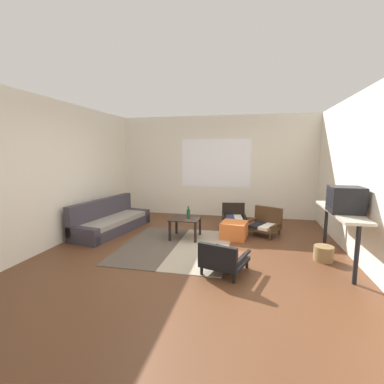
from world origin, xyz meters
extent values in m
plane|color=#56331E|center=(0.00, 0.00, 0.00)|extent=(7.80, 7.80, 0.00)
cube|color=silver|center=(0.00, 3.06, 1.35)|extent=(5.60, 0.12, 2.70)
cube|color=white|center=(0.00, 3.00, 1.45)|extent=(1.86, 0.01, 1.29)
cube|color=silver|center=(2.66, 0.30, 1.35)|extent=(0.12, 6.60, 2.70)
cube|color=silver|center=(-2.66, 0.30, 1.35)|extent=(0.12, 6.60, 2.70)
cube|color=#4C4238|center=(-0.88, 0.36, 0.01)|extent=(0.97, 2.24, 0.01)
cube|color=gray|center=(0.10, 0.36, 0.01)|extent=(0.97, 2.24, 0.01)
cube|color=#38333D|center=(-2.00, 1.00, 0.11)|extent=(0.99, 2.10, 0.21)
cube|color=gray|center=(-1.97, 1.00, 0.26)|extent=(0.86, 1.90, 0.10)
cube|color=#38333D|center=(-2.28, 1.05, 0.41)|extent=(0.45, 2.01, 0.60)
cube|color=#38333D|center=(-1.86, 1.91, 0.16)|extent=(0.70, 0.28, 0.33)
cube|color=#38333D|center=(-2.14, 0.10, 0.16)|extent=(0.70, 0.28, 0.33)
cube|color=black|center=(-0.33, 0.87, 0.41)|extent=(0.59, 0.57, 0.02)
cube|color=black|center=(-0.59, 1.12, 0.20)|extent=(0.04, 0.04, 0.40)
cube|color=black|center=(-0.08, 1.12, 0.20)|extent=(0.04, 0.04, 0.40)
cube|color=black|center=(-0.59, 0.63, 0.20)|extent=(0.04, 0.04, 0.40)
cube|color=black|center=(-0.08, 0.63, 0.20)|extent=(0.04, 0.04, 0.40)
cylinder|color=black|center=(0.84, 1.72, 0.06)|extent=(0.04, 0.04, 0.13)
cylinder|color=black|center=(0.39, 1.65, 0.06)|extent=(0.04, 0.04, 0.13)
cylinder|color=black|center=(0.77, 2.25, 0.06)|extent=(0.04, 0.04, 0.13)
cylinder|color=black|center=(0.32, 2.19, 0.06)|extent=(0.04, 0.04, 0.13)
cube|color=black|center=(0.58, 1.95, 0.15)|extent=(0.62, 0.69, 0.05)
cube|color=silver|center=(0.68, 1.95, 0.21)|extent=(0.25, 0.58, 0.06)
cube|color=#2D3856|center=(0.49, 1.92, 0.21)|extent=(0.25, 0.58, 0.06)
cube|color=black|center=(0.54, 2.23, 0.35)|extent=(0.54, 0.14, 0.34)
cube|color=black|center=(0.83, 1.99, 0.27)|extent=(0.13, 0.62, 0.04)
cube|color=black|center=(0.33, 1.92, 0.27)|extent=(0.13, 0.62, 0.04)
cylinder|color=black|center=(0.45, -0.20, 0.06)|extent=(0.04, 0.04, 0.13)
cylinder|color=black|center=(0.92, -0.34, 0.06)|extent=(0.04, 0.04, 0.13)
cylinder|color=black|center=(0.29, -0.72, 0.06)|extent=(0.04, 0.04, 0.13)
cylinder|color=black|center=(0.76, -0.87, 0.06)|extent=(0.04, 0.04, 0.13)
cube|color=black|center=(0.60, -0.53, 0.15)|extent=(0.73, 0.77, 0.05)
cube|color=silver|center=(0.51, -0.48, 0.21)|extent=(0.35, 0.60, 0.06)
cube|color=brown|center=(0.70, -0.54, 0.21)|extent=(0.35, 0.60, 0.06)
cube|color=black|center=(0.52, -0.80, 0.33)|extent=(0.56, 0.23, 0.31)
cube|color=black|center=(0.35, -0.45, 0.27)|extent=(0.23, 0.61, 0.04)
cube|color=black|center=(0.86, -0.61, 0.27)|extent=(0.23, 0.61, 0.04)
cylinder|color=#472D19|center=(1.35, 1.10, 0.06)|extent=(0.04, 0.04, 0.12)
cylinder|color=#472D19|center=(0.87, 1.34, 0.06)|extent=(0.04, 0.04, 0.12)
cylinder|color=#472D19|center=(1.57, 1.52, 0.06)|extent=(0.04, 0.04, 0.12)
cylinder|color=#472D19|center=(1.09, 1.76, 0.06)|extent=(0.04, 0.04, 0.12)
cube|color=#472D19|center=(1.22, 1.43, 0.15)|extent=(0.80, 0.78, 0.05)
cube|color=silver|center=(1.31, 1.36, 0.20)|extent=(0.41, 0.53, 0.06)
cube|color=black|center=(1.12, 1.46, 0.20)|extent=(0.41, 0.53, 0.06)
cube|color=#472D19|center=(1.33, 1.65, 0.37)|extent=(0.57, 0.34, 0.40)
cube|color=#472D19|center=(1.47, 1.30, 0.26)|extent=(0.30, 0.52, 0.04)
cube|color=#472D19|center=(0.97, 1.56, 0.26)|extent=(0.30, 0.52, 0.04)
cube|color=#D1662D|center=(0.64, 1.08, 0.17)|extent=(0.56, 0.56, 0.34)
cube|color=#B2AD9E|center=(2.32, 0.21, 0.82)|extent=(0.38, 1.65, 0.04)
cylinder|color=black|center=(2.32, -0.55, 0.40)|extent=(0.06, 0.06, 0.80)
cylinder|color=black|center=(2.32, 0.97, 0.40)|extent=(0.06, 0.06, 0.80)
cube|color=black|center=(2.32, 0.03, 1.04)|extent=(0.45, 0.40, 0.39)
cube|color=black|center=(2.10, 0.03, 1.06)|extent=(0.01, 0.31, 0.27)
cylinder|color=#A87047|center=(2.32, 0.49, 0.94)|extent=(0.25, 0.25, 0.18)
cylinder|color=#A87047|center=(2.32, 0.49, 1.09)|extent=(0.10, 0.10, 0.13)
cylinder|color=#194723|center=(-0.27, 0.87, 0.51)|extent=(0.07, 0.07, 0.18)
cylinder|color=#194723|center=(-0.27, 0.87, 0.64)|extent=(0.03, 0.03, 0.06)
cylinder|color=olive|center=(2.12, 0.22, 0.12)|extent=(0.30, 0.30, 0.24)
camera|label=1|loc=(0.93, -4.34, 1.73)|focal=25.47mm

